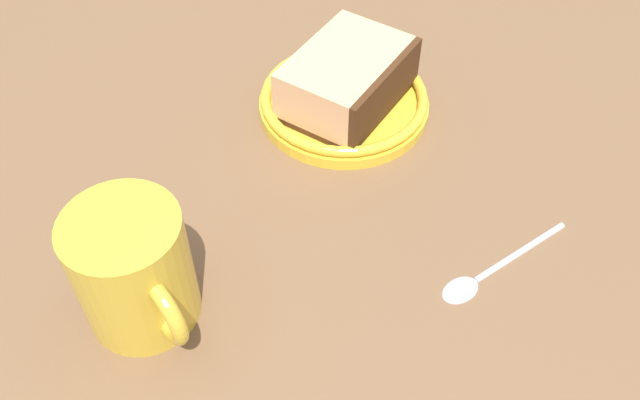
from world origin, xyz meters
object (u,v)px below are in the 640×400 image
at_px(tea_mug, 134,271).
at_px(teaspoon, 481,275).
at_px(small_plate, 344,101).
at_px(cake_slice, 347,79).

xyz_separation_m(tea_mug, teaspoon, (-0.13, 0.20, -0.04)).
height_order(small_plate, cake_slice, cake_slice).
height_order(cake_slice, tea_mug, tea_mug).
bearing_deg(small_plate, cake_slice, 83.68).
distance_m(tea_mug, teaspoon, 0.24).
relative_size(cake_slice, teaspoon, 1.07).
xyz_separation_m(cake_slice, teaspoon, (0.12, 0.16, -0.03)).
bearing_deg(teaspoon, cake_slice, -126.48).
bearing_deg(tea_mug, cake_slice, 171.98).
bearing_deg(cake_slice, teaspoon, 53.52).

